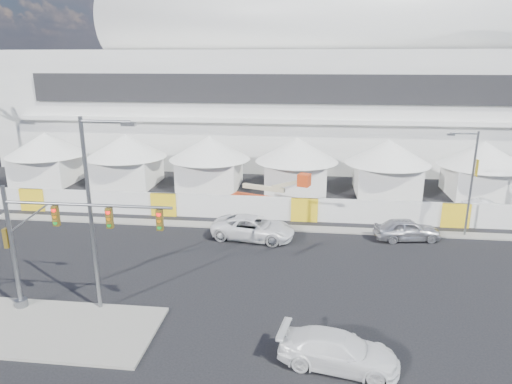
# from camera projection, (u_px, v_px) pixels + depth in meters

# --- Properties ---
(ground) EXTENTS (160.00, 160.00, 0.00)m
(ground) POSITION_uv_depth(u_px,v_px,m) (189.00, 306.00, 24.91)
(ground) COLOR black
(ground) RESTS_ON ground
(median_island) EXTENTS (10.00, 5.00, 0.15)m
(median_island) POSITION_uv_depth(u_px,v_px,m) (56.00, 329.00, 22.71)
(median_island) COLOR gray
(median_island) RESTS_ON ground
(far_curb) EXTENTS (80.00, 1.20, 0.12)m
(far_curb) POSITION_uv_depth(u_px,v_px,m) (489.00, 236.00, 34.56)
(far_curb) COLOR gray
(far_curb) RESTS_ON ground
(stadium) EXTENTS (80.00, 24.80, 21.98)m
(stadium) POSITION_uv_depth(u_px,v_px,m) (330.00, 86.00, 60.83)
(stadium) COLOR silver
(stadium) RESTS_ON ground
(tent_row) EXTENTS (53.40, 8.40, 5.40)m
(tent_row) POSITION_uv_depth(u_px,v_px,m) (253.00, 159.00, 46.84)
(tent_row) COLOR white
(tent_row) RESTS_ON ground
(hoarding_fence) EXTENTS (70.00, 0.25, 2.00)m
(hoarding_fence) POSITION_uv_depth(u_px,v_px,m) (304.00, 210.00, 37.78)
(hoarding_fence) COLOR silver
(hoarding_fence) RESTS_ON ground
(sedan_silver) EXTENTS (2.63, 5.02, 1.63)m
(sedan_silver) POSITION_uv_depth(u_px,v_px,m) (407.00, 229.00, 33.90)
(sedan_silver) COLOR silver
(sedan_silver) RESTS_ON ground
(pickup_curb) EXTENTS (3.72, 6.52, 1.71)m
(pickup_curb) POSITION_uv_depth(u_px,v_px,m) (253.00, 228.00, 34.12)
(pickup_curb) COLOR white
(pickup_curb) RESTS_ON ground
(pickup_near) EXTENTS (3.02, 5.56, 1.53)m
(pickup_near) POSITION_uv_depth(u_px,v_px,m) (338.00, 351.00, 19.91)
(pickup_near) COLOR white
(pickup_near) RESTS_ON ground
(lot_car_a) EXTENTS (1.64, 3.99, 1.29)m
(lot_car_a) POSITION_uv_depth(u_px,v_px,m) (486.00, 207.00, 39.48)
(lot_car_a) COLOR white
(lot_car_a) RESTS_ON ground
(traffic_mast) EXTENTS (9.03, 0.66, 6.78)m
(traffic_mast) POSITION_uv_depth(u_px,v_px,m) (48.00, 243.00, 23.37)
(traffic_mast) COLOR gray
(traffic_mast) RESTS_ON median_island
(streetlight_median) EXTENTS (2.83, 0.28, 10.23)m
(streetlight_median) POSITION_uv_depth(u_px,v_px,m) (94.00, 203.00, 22.96)
(streetlight_median) COLOR gray
(streetlight_median) RESTS_ON median_island
(streetlight_curb) EXTENTS (2.38, 0.54, 8.03)m
(streetlight_curb) POSITION_uv_depth(u_px,v_px,m) (470.00, 177.00, 33.48)
(streetlight_curb) COLOR slate
(streetlight_curb) RESTS_ON ground
(boom_lift) EXTENTS (7.66, 2.81, 3.76)m
(boom_lift) POSITION_uv_depth(u_px,v_px,m) (259.00, 198.00, 40.86)
(boom_lift) COLOR red
(boom_lift) RESTS_ON ground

